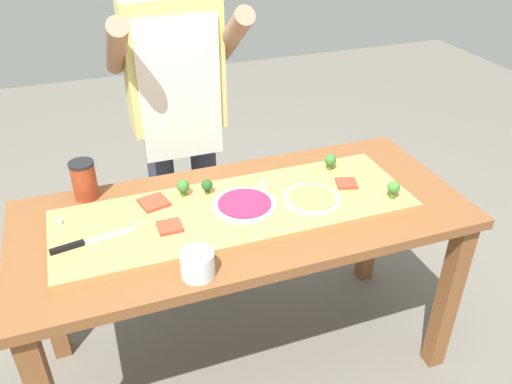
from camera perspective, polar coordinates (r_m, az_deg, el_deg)
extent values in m
plane|color=#6B665B|center=(2.46, -1.10, -17.57)|extent=(8.00, 8.00, 0.00)
cube|color=brown|center=(2.30, 20.38, -10.89)|extent=(0.07, 0.07, 0.75)
cube|color=brown|center=(2.37, -22.10, -9.95)|extent=(0.07, 0.07, 0.75)
cube|color=brown|center=(2.67, 12.56, -2.81)|extent=(0.07, 0.07, 0.75)
cube|color=brown|center=(1.93, -1.34, -2.56)|extent=(1.67, 0.73, 0.04)
cube|color=tan|center=(1.90, -2.19, -2.05)|extent=(1.31, 0.43, 0.03)
cube|color=#B7BABF|center=(1.82, -15.90, -4.68)|extent=(0.17, 0.05, 0.00)
cube|color=black|center=(1.80, -20.10, -5.74)|extent=(0.11, 0.04, 0.02)
cylinder|color=beige|center=(1.90, -1.15, -1.42)|extent=(0.24, 0.24, 0.01)
cylinder|color=#9E234C|center=(1.89, -1.15, -1.21)|extent=(0.20, 0.20, 0.01)
cylinder|color=beige|center=(1.94, 6.20, -0.76)|extent=(0.22, 0.22, 0.01)
cylinder|color=#899E4C|center=(1.94, 6.21, -0.56)|extent=(0.18, 0.18, 0.01)
cube|color=#BC3D28|center=(2.06, 9.89, 1.01)|extent=(0.10, 0.10, 0.01)
cube|color=#BC3D28|center=(1.81, -9.49, -3.78)|extent=(0.08, 0.08, 0.01)
cube|color=#BC3D28|center=(1.95, -11.18, -1.13)|extent=(0.12, 0.12, 0.01)
cylinder|color=#487A23|center=(2.01, 14.80, -0.25)|extent=(0.02, 0.02, 0.03)
sphere|color=#427F33|center=(1.99, 14.93, 0.52)|extent=(0.05, 0.05, 0.05)
cylinder|color=#3F7220|center=(2.15, 8.14, 2.82)|extent=(0.02, 0.02, 0.03)
sphere|color=#38752D|center=(2.14, 8.20, 3.51)|extent=(0.05, 0.05, 0.05)
cylinder|color=#2C5915|center=(1.98, -5.39, 0.14)|extent=(0.02, 0.02, 0.02)
sphere|color=#23561E|center=(1.97, -5.42, 0.78)|extent=(0.04, 0.04, 0.04)
cylinder|color=#3F7220|center=(1.97, -7.99, -0.06)|extent=(0.02, 0.02, 0.02)
sphere|color=#38752D|center=(1.96, -8.05, 0.66)|extent=(0.05, 0.05, 0.05)
cube|color=silver|center=(2.01, 0.86, 0.77)|extent=(0.02, 0.02, 0.02)
cube|color=white|center=(1.84, -13.06, -3.45)|extent=(0.02, 0.02, 0.01)
cube|color=white|center=(1.93, -20.80, -3.11)|extent=(0.02, 0.02, 0.02)
cylinder|color=white|center=(1.62, -6.47, -7.91)|extent=(0.11, 0.11, 0.08)
cylinder|color=white|center=(1.63, -6.44, -8.36)|extent=(0.09, 0.09, 0.05)
cylinder|color=#99381E|center=(2.07, -18.38, 1.12)|extent=(0.09, 0.09, 0.14)
cylinder|color=black|center=(2.03, -18.74, 2.96)|extent=(0.09, 0.09, 0.01)
cylinder|color=#333847|center=(2.56, -9.93, -2.13)|extent=(0.12, 0.12, 0.90)
cylinder|color=#333847|center=(2.60, -5.61, -1.31)|extent=(0.12, 0.12, 0.90)
cube|color=#D1C670|center=(2.26, -9.11, 13.74)|extent=(0.40, 0.20, 0.55)
cube|color=silver|center=(2.19, -8.32, 10.89)|extent=(0.34, 0.01, 0.60)
cylinder|color=#997056|center=(2.10, -15.14, 15.13)|extent=(0.08, 0.39, 0.31)
cylinder|color=#997056|center=(2.19, -2.67, 16.78)|extent=(0.08, 0.39, 0.31)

